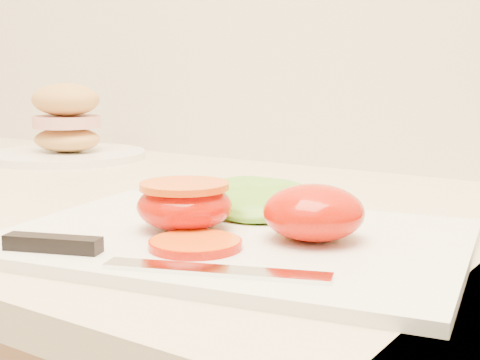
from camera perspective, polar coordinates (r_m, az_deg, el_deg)
The scene contains 8 objects.
cutting_board at distance 0.57m, azimuth -0.56°, elevation -5.06°, with size 0.39×0.28×0.01m, color silver.
tomato_half_dome at distance 0.55m, azimuth 6.31°, elevation -2.77°, with size 0.08×0.08×0.05m, color red.
tomato_half_cut at distance 0.58m, azimuth -4.75°, elevation -2.04°, with size 0.08×0.08×0.04m.
tomato_slice_0 at distance 0.53m, azimuth -3.83°, elevation -5.46°, with size 0.07×0.07×0.01m, color orange.
lettuce_leaf_0 at distance 0.65m, azimuth 1.00°, elevation -1.67°, with size 0.15×0.10×0.03m, color #69BD32.
lettuce_leaf_1 at distance 0.64m, azimuth 5.19°, elevation -2.07°, with size 0.11×0.08×0.02m, color #69BD32.
knife at distance 0.51m, azimuth -10.83°, elevation -6.17°, with size 0.26×0.09×0.01m.
sandwich_plate at distance 1.15m, azimuth -14.55°, elevation 4.02°, with size 0.26×0.26×0.12m.
Camera 1 is at (0.30, 1.09, 1.08)m, focal length 50.00 mm.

